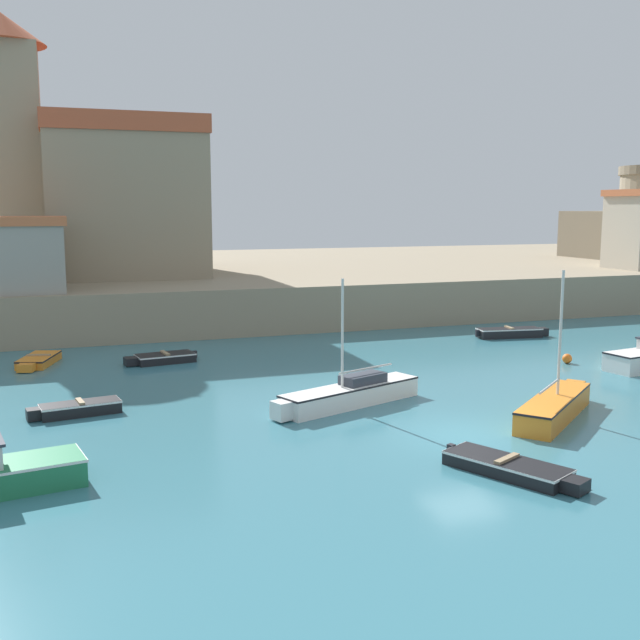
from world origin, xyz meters
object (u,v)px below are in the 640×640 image
object	(u,v)px
mooring_buoy	(567,359)
church	(103,189)
dinghy_orange_8	(38,360)
sailboat_orange_1	(555,406)
dinghy_black_2	(78,408)
dinghy_black_3	(511,332)
dinghy_black_5	(510,467)
dinghy_black_7	(163,358)
sailboat_white_4	(350,393)

from	to	relation	value
mooring_buoy	church	world-z (taller)	church
dinghy_orange_8	sailboat_orange_1	bearing A→B (deg)	-41.79
dinghy_black_2	mooring_buoy	world-z (taller)	dinghy_black_2
dinghy_black_3	church	bearing A→B (deg)	138.94
dinghy_black_2	dinghy_black_5	world-z (taller)	dinghy_black_2
dinghy_black_7	church	world-z (taller)	church
sailboat_white_4	church	bearing A→B (deg)	103.38
sailboat_white_4	dinghy_black_7	size ratio (longest dim) A/B	1.84
sailboat_orange_1	dinghy_black_2	distance (m)	17.35
dinghy_black_2	mooring_buoy	bearing A→B (deg)	4.37
sailboat_orange_1	mooring_buoy	size ratio (longest dim) A/B	11.60
dinghy_black_2	dinghy_black_5	xyz separation A→B (m)	(11.44, -10.54, -0.03)
dinghy_black_3	sailboat_white_4	bearing A→B (deg)	-142.58
dinghy_black_7	mooring_buoy	xyz separation A→B (m)	(18.57, -6.67, -0.01)
dinghy_black_5	dinghy_black_7	world-z (taller)	dinghy_black_7
dinghy_orange_8	mooring_buoy	world-z (taller)	dinghy_orange_8
dinghy_black_2	sailboat_white_4	distance (m)	10.11
dinghy_black_2	dinghy_orange_8	size ratio (longest dim) A/B	0.92
sailboat_orange_1	dinghy_black_2	size ratio (longest dim) A/B	1.63
sailboat_orange_1	dinghy_black_5	bearing A→B (deg)	-137.15
dinghy_black_7	dinghy_orange_8	xyz separation A→B (m)	(-5.75, 1.43, -0.01)
dinghy_black_3	church	distance (m)	29.87
dinghy_black_5	sailboat_white_4	bearing A→B (deg)	100.28
sailboat_white_4	dinghy_black_5	world-z (taller)	sailboat_white_4
sailboat_orange_1	church	size ratio (longest dim) A/B	0.32
dinghy_black_7	mooring_buoy	distance (m)	19.74
dinghy_black_2	church	xyz separation A→B (m)	(2.79, 27.84, 8.57)
dinghy_black_3	mooring_buoy	distance (m)	7.47
sailboat_orange_1	sailboat_white_4	distance (m)	7.53
dinghy_black_3	dinghy_black_7	xyz separation A→B (m)	(-20.19, -0.62, -0.05)
dinghy_black_2	dinghy_orange_8	distance (m)	9.97
dinghy_black_2	dinghy_black_3	xyz separation A→B (m)	(24.37, 9.03, 0.04)
dinghy_black_3	dinghy_black_7	distance (m)	20.20
dinghy_orange_8	dinghy_black_3	bearing A→B (deg)	-1.79
dinghy_black_5	dinghy_black_7	size ratio (longest dim) A/B	1.16
dinghy_black_2	dinghy_black_7	distance (m)	9.39
dinghy_black_5	church	xyz separation A→B (m)	(-8.65, 38.38, 8.60)
sailboat_orange_1	mooring_buoy	bearing A→B (deg)	50.23
church	dinghy_orange_8	bearing A→B (deg)	-103.62
church	dinghy_black_3	bearing A→B (deg)	-41.06
dinghy_black_5	dinghy_orange_8	xyz separation A→B (m)	(-13.01, 20.39, 0.00)
dinghy_black_5	sailboat_orange_1	bearing A→B (deg)	42.85
dinghy_black_5	church	size ratio (longest dim) A/B	0.24
sailboat_white_4	dinghy_orange_8	distance (m)	16.52
dinghy_black_2	dinghy_orange_8	world-z (taller)	dinghy_black_2
dinghy_black_5	church	bearing A→B (deg)	102.70
mooring_buoy	church	xyz separation A→B (m)	(-19.97, 26.10, 8.60)
sailboat_orange_1	dinghy_black_7	bearing A→B (deg)	129.77
dinghy_black_5	dinghy_orange_8	world-z (taller)	dinghy_orange_8
dinghy_orange_8	church	size ratio (longest dim) A/B	0.21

